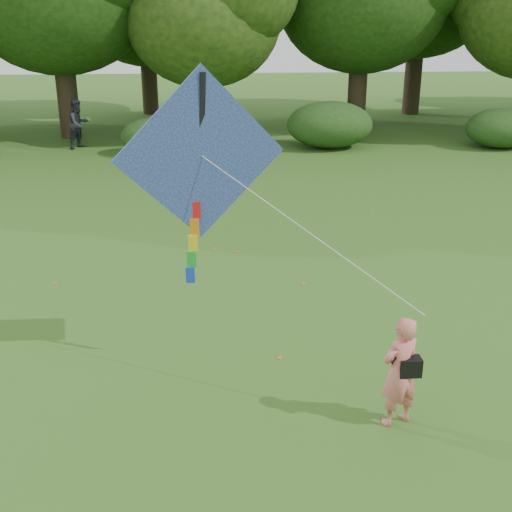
{
  "coord_description": "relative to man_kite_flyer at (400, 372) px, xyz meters",
  "views": [
    {
      "loc": [
        -1.89,
        -7.99,
        5.4
      ],
      "look_at": [
        -1.16,
        2.0,
        1.5
      ],
      "focal_mm": 45.0,
      "sensor_mm": 36.0,
      "label": 1
    }
  ],
  "objects": [
    {
      "name": "man_kite_flyer",
      "position": [
        0.0,
        0.0,
        0.0
      ],
      "size": [
        0.7,
        0.59,
        1.62
      ],
      "primitive_type": "imported",
      "rotation": [
        0.0,
        0.0,
        3.55
      ],
      "color": "#E3706A",
      "rests_on": "ground"
    },
    {
      "name": "crossbody_bag",
      "position": [
        0.12,
        -0.03,
        0.11
      ],
      "size": [
        0.43,
        0.2,
        0.68
      ],
      "color": "black",
      "rests_on": "ground"
    },
    {
      "name": "tree_line",
      "position": [
        1.09,
        23.55,
        4.79
      ],
      "size": [
        54.7,
        15.3,
        9.48
      ],
      "color": "#3A2D1E",
      "rests_on": "ground"
    },
    {
      "name": "flying_kite",
      "position": [
        -2.6,
        1.75,
        2.58
      ],
      "size": [
        4.09,
        2.19,
        3.26
      ],
      "color": "#234E9A",
      "rests_on": "ground"
    },
    {
      "name": "ground",
      "position": [
        -0.58,
        0.67,
        -0.81
      ],
      "size": [
        100.0,
        100.0,
        0.0
      ],
      "primitive_type": "plane",
      "color": "#265114",
      "rests_on": "ground"
    },
    {
      "name": "shrub_band",
      "position": [
        -1.31,
        18.27,
        0.05
      ],
      "size": [
        39.15,
        3.22,
        1.88
      ],
      "color": "#264919",
      "rests_on": "ground"
    },
    {
      "name": "fallen_leaves",
      "position": [
        -1.66,
        5.68,
        -0.81
      ],
      "size": [
        10.13,
        13.2,
        0.01
      ],
      "color": "#935B28",
      "rests_on": "ground"
    },
    {
      "name": "bystander_left",
      "position": [
        -7.74,
        19.22,
        0.18
      ],
      "size": [
        1.17,
        1.22,
        1.98
      ],
      "primitive_type": "imported",
      "rotation": [
        0.0,
        0.0,
        0.93
      ],
      "color": "#23262F",
      "rests_on": "ground"
    }
  ]
}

